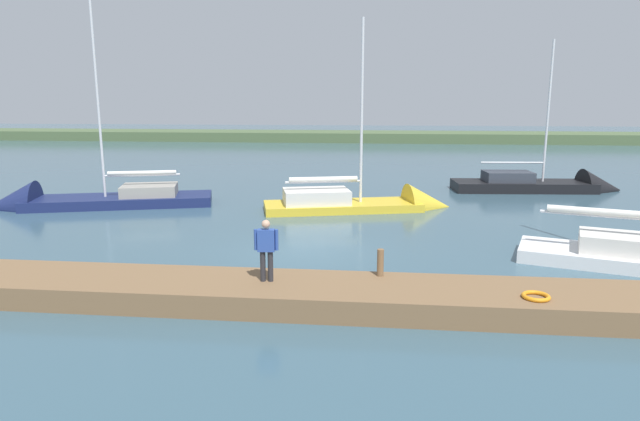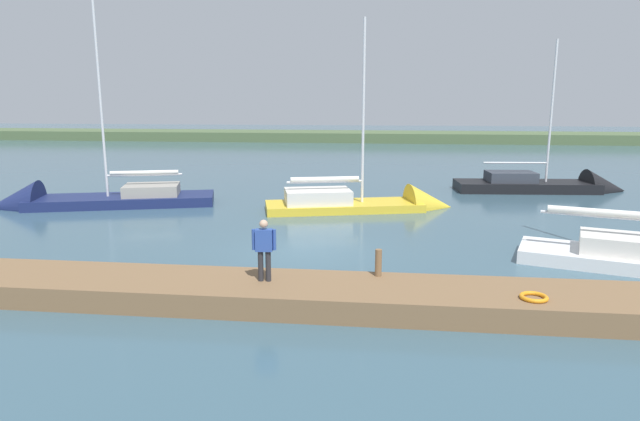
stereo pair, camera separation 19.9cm
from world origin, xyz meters
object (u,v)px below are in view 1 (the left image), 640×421
Objects in this scene: sailboat_outer_mooring at (551,188)px; sailboat_far_right at (375,206)px; mooring_post_near at (380,263)px; life_ring_buoy at (536,296)px; sailboat_inner_slip at (79,204)px; person_on_dock at (266,246)px.

sailboat_far_right is at bearing -151.55° from sailboat_outer_mooring.
life_ring_buoy is at bearing 160.41° from mooring_post_near.
sailboat_inner_slip is (14.92, -11.15, -0.82)m from mooring_post_near.
sailboat_inner_slip is (18.59, -12.45, -0.50)m from life_ring_buoy.
sailboat_far_right is at bearing -73.84° from life_ring_buoy.
life_ring_buoy is 0.07× the size of sailboat_far_right.
life_ring_buoy is 21.04m from sailboat_outer_mooring.
person_on_dock reaches higher than life_ring_buoy.
sailboat_inner_slip is at bearing -33.81° from life_ring_buoy.
sailboat_far_right reaches higher than sailboat_outer_mooring.
person_on_dock is at bearing -127.91° from sailboat_outer_mooring.
mooring_post_near is 0.07× the size of sailboat_outer_mooring.
person_on_dock is at bearing 14.49° from mooring_post_near.
sailboat_far_right is at bearing -16.19° from person_on_dock.
sailboat_far_right is (3.90, -13.46, -0.51)m from life_ring_buoy.
sailboat_far_right is 12.16m from sailboat_outer_mooring.
mooring_post_near is 21.26m from sailboat_outer_mooring.
sailboat_inner_slip is (14.69, 1.01, 0.01)m from sailboat_far_right.
sailboat_outer_mooring is (-6.31, -20.06, -0.50)m from life_ring_buoy.
mooring_post_near is at bearing -122.45° from sailboat_outer_mooring.
mooring_post_near is 0.06× the size of sailboat_inner_slip.
mooring_post_near is at bearing -103.42° from sailboat_far_right.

